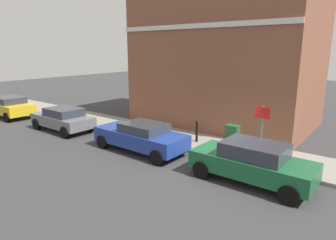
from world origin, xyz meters
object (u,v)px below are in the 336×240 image
at_px(car_grey, 63,119).
at_px(car_yellow, 10,106).
at_px(car_green, 252,162).
at_px(utility_cabinet, 232,139).
at_px(bollard_near_cabinet, 197,131).
at_px(car_blue, 141,136).
at_px(bollard_far_kerb, 164,131).
at_px(street_sign, 261,126).

xyz_separation_m(car_grey, car_yellow, (-0.13, 6.03, 0.03)).
xyz_separation_m(car_green, utility_cabinet, (2.34, 1.84, -0.08)).
bearing_deg(car_yellow, utility_cabinet, -169.14).
bearing_deg(bollard_near_cabinet, car_green, -123.03).
bearing_deg(car_blue, utility_cabinet, -144.87).
xyz_separation_m(car_grey, bollard_near_cabinet, (2.44, -7.42, -0.01)).
height_order(car_green, bollard_near_cabinet, car_green).
distance_m(car_yellow, bollard_near_cabinet, 13.69).
distance_m(utility_cabinet, bollard_far_kerb, 3.31).
distance_m(bollard_near_cabinet, bollard_far_kerb, 1.61).
bearing_deg(car_green, car_yellow, 1.66).
relative_size(car_green, utility_cabinet, 3.65).
distance_m(car_yellow, street_sign, 17.00).
bearing_deg(bollard_near_cabinet, street_sign, -104.42).
relative_size(utility_cabinet, street_sign, 0.50).
bearing_deg(bollard_near_cabinet, car_grey, 108.21).
height_order(car_green, car_yellow, car_green).
bearing_deg(car_grey, utility_cabinet, -165.01).
height_order(car_blue, bollard_near_cabinet, car_blue).
relative_size(car_blue, car_grey, 1.13).
distance_m(car_yellow, utility_cabinet, 15.55).
relative_size(car_grey, bollard_near_cabinet, 3.83).
distance_m(bollard_far_kerb, street_sign, 4.83).
relative_size(car_grey, car_yellow, 0.99).
relative_size(bollard_near_cabinet, bollard_far_kerb, 1.00).
bearing_deg(car_blue, car_yellow, 2.29).
bearing_deg(street_sign, car_blue, 106.78).
relative_size(car_green, car_yellow, 1.05).
distance_m(car_green, car_yellow, 17.20).
bearing_deg(car_green, bollard_far_kerb, -14.99).
distance_m(car_blue, utility_cabinet, 4.10).
xyz_separation_m(car_blue, car_yellow, (-0.19, 11.95, 0.03)).
bearing_deg(bollard_far_kerb, utility_cabinet, -74.67).
height_order(car_blue, bollard_far_kerb, car_blue).
bearing_deg(utility_cabinet, car_green, -141.72).
distance_m(car_blue, street_sign, 5.25).
height_order(car_blue, utility_cabinet, car_blue).
xyz_separation_m(bollard_far_kerb, street_sign, (0.09, -4.73, 0.96)).
bearing_deg(utility_cabinet, bollard_far_kerb, 105.33).
bearing_deg(utility_cabinet, car_grey, 104.09).
height_order(utility_cabinet, bollard_near_cabinet, utility_cabinet).
bearing_deg(utility_cabinet, street_sign, -117.01).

